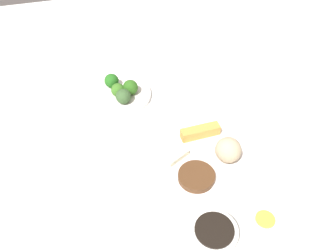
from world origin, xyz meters
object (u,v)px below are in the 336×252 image
object	(u,v)px
main_plate	(198,157)
sauce_ramekin_hot_mustard	(264,222)
soy_sauce_bowl	(213,234)
broccoli_plate	(118,95)
teacup	(291,146)

from	to	relation	value
main_plate	sauce_ramekin_hot_mustard	bearing A→B (deg)	-160.72
main_plate	soy_sauce_bowl	distance (m)	0.23
soy_sauce_bowl	sauce_ramekin_hot_mustard	xyz separation A→B (m)	(-0.00, -0.12, -0.01)
main_plate	broccoli_plate	bearing A→B (deg)	26.64
sauce_ramekin_hot_mustard	teacup	size ratio (longest dim) A/B	0.95
broccoli_plate	soy_sauce_bowl	size ratio (longest dim) A/B	2.05
broccoli_plate	soy_sauce_bowl	distance (m)	0.56
teacup	broccoli_plate	bearing A→B (deg)	48.78
main_plate	soy_sauce_bowl	bearing A→B (deg)	168.64
main_plate	sauce_ramekin_hot_mustard	xyz separation A→B (m)	(-0.22, -0.08, 0.00)
broccoli_plate	sauce_ramekin_hot_mustard	distance (m)	0.60
soy_sauce_bowl	teacup	xyz separation A→B (m)	(0.18, -0.30, 0.00)
broccoli_plate	sauce_ramekin_hot_mustard	size ratio (longest dim) A/B	3.96
broccoli_plate	soy_sauce_bowl	bearing A→B (deg)	-167.89
soy_sauce_bowl	sauce_ramekin_hot_mustard	world-z (taller)	soy_sauce_bowl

